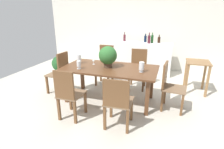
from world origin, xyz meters
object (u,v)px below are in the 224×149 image
object	(u,v)px
kitchen_counter	(141,58)
wine_bottle_clear	(159,40)
wine_bottle_tall	(145,39)
potted_plant_floor	(59,64)
chair_foot_end	(169,84)
crystal_vase_center_near	(79,64)
crystal_vase_left	(79,58)
wine_bottle_green	(152,39)
flower_centerpiece	(108,56)
dining_table	(110,71)
wine_bottle_dark	(125,38)
side_table	(197,70)
chair_head_end	(60,72)
wine_glass	(93,60)
chair_far_left	(106,63)
chair_far_right	(138,67)
wine_bottle_amber	(149,39)
chair_near_right	(118,101)
chair_near_left	(68,93)
crystal_vase_right	(142,66)

from	to	relation	value
kitchen_counter	wine_bottle_clear	world-z (taller)	wine_bottle_clear
wine_bottle_tall	potted_plant_floor	distance (m)	2.82
chair_foot_end	crystal_vase_center_near	distance (m)	1.87
chair_foot_end	potted_plant_floor	size ratio (longest dim) A/B	1.60
crystal_vase_left	wine_bottle_green	xyz separation A→B (m)	(1.40, 2.11, 0.22)
flower_centerpiece	wine_bottle_clear	xyz separation A→B (m)	(0.87, 2.29, 0.06)
dining_table	crystal_vase_center_near	size ratio (longest dim) A/B	11.80
wine_bottle_dark	side_table	distance (m)	2.49
chair_head_end	wine_bottle_tall	distance (m)	2.88
flower_centerpiece	kitchen_counter	xyz separation A→B (m)	(0.38, 2.15, -0.52)
wine_glass	wine_bottle_clear	world-z (taller)	wine_bottle_clear
wine_bottle_dark	dining_table	bearing A→B (deg)	-83.33
wine_glass	crystal_vase_center_near	bearing A→B (deg)	-109.74
chair_far_left	wine_glass	size ratio (longest dim) A/B	7.27
chair_foot_end	wine_bottle_clear	bearing A→B (deg)	15.97
wine_bottle_dark	chair_far_right	bearing A→B (deg)	-61.85
wine_bottle_amber	wine_bottle_clear	bearing A→B (deg)	35.35
chair_near_right	wine_bottle_clear	xyz separation A→B (m)	(0.37, 3.25, 0.55)
chair_foot_end	kitchen_counter	xyz separation A→B (m)	(-0.90, 2.15, -0.04)
chair_near_left	wine_glass	xyz separation A→B (m)	(0.02, 1.09, 0.33)
dining_table	wine_bottle_clear	world-z (taller)	wine_bottle_clear
crystal_vase_left	wine_bottle_clear	bearing A→B (deg)	54.02
wine_glass	wine_bottle_amber	distance (m)	2.21
flower_centerpiece	side_table	xyz separation A→B (m)	(1.89, 1.07, -0.44)
chair_near_right	wine_bottle_clear	distance (m)	3.32
chair_far_left	wine_bottle_amber	bearing A→B (deg)	50.26
kitchen_counter	wine_bottle_dark	xyz separation A→B (m)	(-0.60, 0.13, 0.60)
flower_centerpiece	crystal_vase_center_near	bearing A→B (deg)	-151.21
chair_foot_end	chair_near_left	world-z (taller)	chair_near_left
chair_far_right	side_table	bearing A→B (deg)	3.06
wine_bottle_clear	side_table	xyz separation A→B (m)	(1.02, -1.22, -0.50)
wine_bottle_amber	wine_bottle_tall	distance (m)	0.25
chair_near_left	wine_bottle_green	distance (m)	3.39
chair_far_left	chair_near_left	bearing A→B (deg)	-88.89
crystal_vase_right	chair_far_left	bearing A→B (deg)	137.23
crystal_vase_left	potted_plant_floor	bearing A→B (deg)	140.72
wine_bottle_clear	wine_bottle_green	bearing A→B (deg)	-156.38
wine_bottle_amber	crystal_vase_right	bearing A→B (deg)	-86.27
chair_far_left	chair_far_right	world-z (taller)	chair_far_left
chair_far_left	kitchen_counter	distance (m)	1.44
chair_far_left	wine_bottle_tall	distance (m)	1.67
crystal_vase_center_near	wine_bottle_tall	size ratio (longest dim) A/B	0.65
crystal_vase_center_near	side_table	world-z (taller)	crystal_vase_center_near
chair_foot_end	flower_centerpiece	xyz separation A→B (m)	(-1.29, -0.00, 0.48)
flower_centerpiece	crystal_vase_right	size ratio (longest dim) A/B	2.24
chair_near_left	wine_bottle_amber	distance (m)	3.26
chair_near_right	potted_plant_floor	xyz separation A→B (m)	(-2.51, 2.10, -0.18)
kitchen_counter	dining_table	bearing A→B (deg)	-98.86
wine_bottle_clear	crystal_vase_left	bearing A→B (deg)	-125.98
chair_far_right	dining_table	bearing A→B (deg)	-116.90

